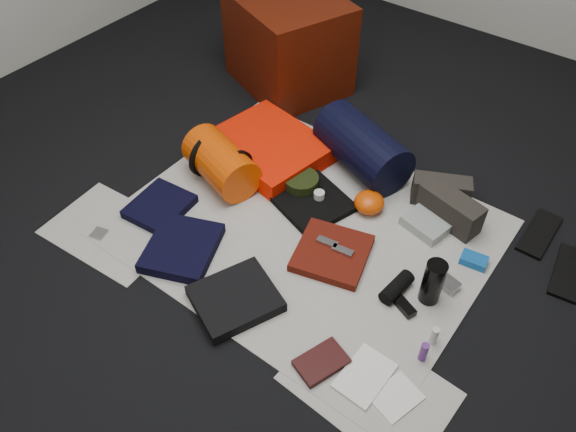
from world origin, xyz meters
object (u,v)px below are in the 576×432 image
Objects in this scene: sleeping_pad at (269,148)px; water_bottle at (433,282)px; red_cabinet at (289,43)px; compact_camera at (448,283)px; stuff_sack at (221,163)px; navy_duffel at (362,147)px; paperback_book at (321,362)px.

sleeping_pad is 2.62× the size of water_bottle.
compact_camera is at bearing -8.63° from red_cabinet.
stuff_sack is 1.16m from water_bottle.
red_cabinet is 0.89m from navy_duffel.
stuff_sack is 3.93× the size of compact_camera.
navy_duffel is at bearing 134.27° from paperback_book.
paperback_book is at bearing -96.09° from compact_camera.
red_cabinet is 2.99× the size of water_bottle.
red_cabinet is 0.97m from stuff_sack.
sleeping_pad is 0.31m from stuff_sack.
compact_camera is (0.70, -0.43, -0.11)m from navy_duffel.
navy_duffel is 1.16m from paperback_book.
sleeping_pad is at bearing -40.02° from red_cabinet.
water_bottle is 2.19× the size of compact_camera.
red_cabinet is 0.74m from sleeping_pad.
paperback_book is (0.48, -1.05, -0.12)m from navy_duffel.
red_cabinet is 6.55× the size of compact_camera.
navy_duffel is (0.50, 0.50, 0.02)m from stuff_sack.
navy_duffel is 0.85m from water_bottle.
paperback_book is (1.25, -1.46, -0.25)m from red_cabinet.
compact_camera is (0.04, 0.10, -0.09)m from water_bottle.
water_bottle is (1.43, -0.95, -0.15)m from red_cabinet.
stuff_sack is 0.71m from navy_duffel.
sleeping_pad is 5.75× the size of compact_camera.
stuff_sack is 2.01× the size of paperback_book.
compact_camera is at bearing -10.94° from navy_duffel.
water_bottle is at bearing 90.25° from paperback_book.
stuff_sack is at bearing 170.42° from paperback_book.
water_bottle reaches higher than sleeping_pad.
water_bottle is 0.14m from compact_camera.
compact_camera is (1.13, -0.22, -0.03)m from sleeping_pad.
compact_camera is at bearing 3.30° from stuff_sack.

